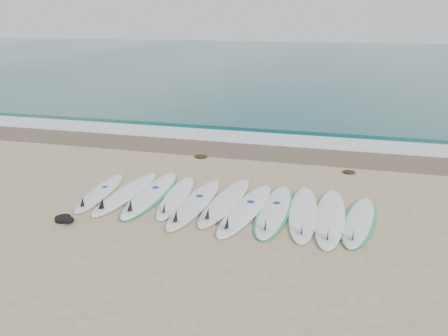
% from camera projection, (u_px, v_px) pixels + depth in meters
% --- Properties ---
extents(ground, '(120.00, 120.00, 0.00)m').
position_uv_depth(ground, '(223.00, 205.00, 9.55)').
color(ground, tan).
extents(ocean, '(120.00, 55.00, 0.03)m').
position_uv_depth(ocean, '(314.00, 60.00, 39.21)').
color(ocean, '#205954').
rests_on(ocean, ground).
extents(wet_sand_band, '(120.00, 1.80, 0.01)m').
position_uv_depth(wet_sand_band, '(257.00, 151.00, 13.29)').
color(wet_sand_band, brown).
rests_on(wet_sand_band, ground).
extents(foam_band, '(120.00, 1.40, 0.04)m').
position_uv_depth(foam_band, '(264.00, 139.00, 14.56)').
color(foam_band, silver).
rests_on(foam_band, ground).
extents(wave_crest, '(120.00, 1.00, 0.10)m').
position_uv_depth(wave_crest, '(271.00, 127.00, 15.92)').
color(wave_crest, '#205954').
rests_on(wave_crest, ground).
extents(surfboard_0, '(0.71, 2.43, 0.31)m').
position_uv_depth(surfboard_0, '(99.00, 193.00, 10.06)').
color(surfboard_0, white).
rests_on(surfboard_0, ground).
extents(surfboard_1, '(0.75, 2.77, 0.35)m').
position_uv_depth(surfboard_1, '(125.00, 194.00, 10.00)').
color(surfboard_1, white).
rests_on(surfboard_1, ground).
extents(surfboard_2, '(0.70, 2.88, 0.37)m').
position_uv_depth(surfboard_2, '(150.00, 194.00, 9.98)').
color(surfboard_2, white).
rests_on(surfboard_2, ground).
extents(surfboard_3, '(0.75, 2.58, 0.32)m').
position_uv_depth(surfboard_3, '(175.00, 197.00, 9.81)').
color(surfboard_3, white).
rests_on(surfboard_3, ground).
extents(surfboard_4, '(0.74, 2.88, 0.37)m').
position_uv_depth(surfboard_4, '(194.00, 204.00, 9.46)').
color(surfboard_4, white).
rests_on(surfboard_4, ground).
extents(surfboard_5, '(0.88, 2.89, 0.36)m').
position_uv_depth(surfboard_5, '(224.00, 202.00, 9.56)').
color(surfboard_5, white).
rests_on(surfboard_5, ground).
extents(surfboard_6, '(1.02, 2.95, 0.37)m').
position_uv_depth(surfboard_6, '(245.00, 210.00, 9.17)').
color(surfboard_6, white).
rests_on(surfboard_6, ground).
extents(surfboard_7, '(0.74, 2.79, 0.35)m').
position_uv_depth(surfboard_7, '(274.00, 211.00, 9.16)').
color(surfboard_7, white).
rests_on(surfboard_7, ground).
extents(surfboard_8, '(0.72, 2.82, 0.36)m').
position_uv_depth(surfboard_8, '(303.00, 213.00, 9.01)').
color(surfboard_8, white).
rests_on(surfboard_8, ground).
extents(surfboard_9, '(0.67, 2.91, 0.37)m').
position_uv_depth(surfboard_9, '(330.00, 217.00, 8.82)').
color(surfboard_9, white).
rests_on(surfboard_9, ground).
extents(surfboard_10, '(0.99, 2.56, 0.32)m').
position_uv_depth(surfboard_10, '(359.00, 221.00, 8.70)').
color(surfboard_10, white).
rests_on(surfboard_10, ground).
extents(seaweed_near, '(0.39, 0.30, 0.08)m').
position_uv_depth(seaweed_near, '(201.00, 156.00, 12.69)').
color(seaweed_near, black).
rests_on(seaweed_near, ground).
extents(seaweed_far, '(0.34, 0.26, 0.07)m').
position_uv_depth(seaweed_far, '(349.00, 172.00, 11.46)').
color(seaweed_far, black).
rests_on(seaweed_far, ground).
extents(leash_coil, '(0.46, 0.36, 0.11)m').
position_uv_depth(leash_coil, '(64.00, 219.00, 8.78)').
color(leash_coil, black).
rests_on(leash_coil, ground).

